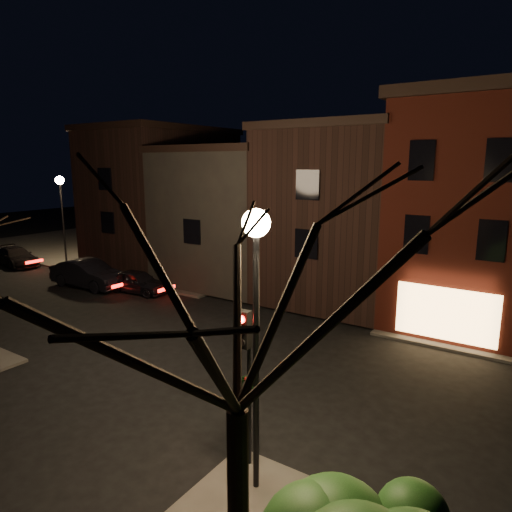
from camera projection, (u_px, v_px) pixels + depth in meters
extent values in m
plane|color=black|center=(212.00, 347.00, 18.94)|extent=(120.00, 120.00, 0.00)
cube|color=#2D2B28|center=(182.00, 238.00, 46.09)|extent=(30.00, 30.00, 0.12)
cube|color=#42120B|center=(471.00, 215.00, 21.34)|extent=(6.00, 8.00, 10.00)
cube|color=black|center=(482.00, 98.00, 20.29)|extent=(6.50, 8.50, 0.50)
cube|color=#EEB76B|center=(446.00, 314.00, 18.77)|extent=(4.00, 0.12, 2.20)
cube|color=black|center=(348.00, 215.00, 25.77)|extent=(7.00, 10.00, 9.00)
cube|color=black|center=(351.00, 129.00, 24.83)|extent=(7.30, 10.30, 0.40)
cube|color=black|center=(243.00, 216.00, 29.80)|extent=(7.50, 10.00, 8.00)
cube|color=black|center=(243.00, 150.00, 28.96)|extent=(7.80, 10.30, 0.40)
cube|color=black|center=(163.00, 200.00, 33.58)|extent=(7.00, 10.00, 9.50)
cube|color=black|center=(160.00, 130.00, 32.59)|extent=(7.30, 10.30, 0.40)
cylinder|color=black|center=(256.00, 366.00, 10.05)|extent=(0.14, 0.14, 6.00)
sphere|color=#FFD18C|center=(256.00, 223.00, 9.42)|extent=(0.60, 0.60, 0.60)
cylinder|color=black|center=(63.00, 224.00, 33.67)|extent=(0.14, 0.14, 6.00)
sphere|color=#FFD18C|center=(60.00, 180.00, 33.03)|extent=(0.60, 0.60, 0.60)
cylinder|color=black|center=(249.00, 389.00, 11.07)|extent=(0.10, 0.10, 4.00)
cube|color=black|center=(245.00, 329.00, 10.60)|extent=(0.28, 0.22, 0.90)
cylinder|color=#FF0C07|center=(242.00, 319.00, 10.45)|extent=(0.18, 0.06, 0.18)
cylinder|color=black|center=(242.00, 331.00, 10.50)|extent=(0.18, 0.06, 0.18)
cylinder|color=black|center=(242.00, 342.00, 10.56)|extent=(0.18, 0.06, 0.18)
torus|color=#0C380F|center=(247.00, 387.00, 10.98)|extent=(0.58, 0.14, 0.58)
sphere|color=#990C0C|center=(247.00, 379.00, 10.92)|extent=(0.12, 0.12, 0.12)
cylinder|color=black|center=(238.00, 508.00, 7.55)|extent=(0.36, 0.36, 3.57)
imported|color=black|center=(138.00, 281.00, 26.87)|extent=(4.07, 1.95, 1.34)
imported|color=black|center=(88.00, 274.00, 27.96)|extent=(5.24, 2.08, 1.70)
imported|color=black|center=(16.00, 257.00, 33.94)|extent=(4.92, 2.54, 1.37)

